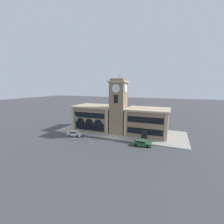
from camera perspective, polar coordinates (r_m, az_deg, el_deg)
name	(u,v)px	position (r m, az deg, el deg)	size (l,w,h in m)	color
ground_plane	(111,139)	(39.69, -0.30, -10.27)	(300.00, 300.00, 0.00)	#424247
sidewalk_kerb	(120,132)	(45.79, 3.05, -7.43)	(37.33, 13.82, 0.15)	#A39E93
clock_tower	(118,107)	(42.72, 2.47, 2.06)	(4.87, 4.87, 16.87)	#897056
town_hall_left_wing	(96,117)	(48.78, -6.17, -1.88)	(12.98, 9.20, 7.59)	#897056
town_hall_right_wing	(147,121)	(43.57, 13.31, -3.53)	(11.85, 9.20, 7.51)	#897056
parked_car_near	(75,133)	(43.22, -14.07, -7.86)	(4.35, 2.01, 1.42)	silver
parked_car_mid	(142,143)	(35.95, 11.23, -11.43)	(4.41, 2.06, 1.34)	#285633
street_lamp	(76,122)	(44.51, -13.62, -3.57)	(0.36, 0.36, 5.09)	#4C4C51
bollard	(138,140)	(37.96, 9.90, -10.29)	(0.18, 0.18, 1.06)	black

